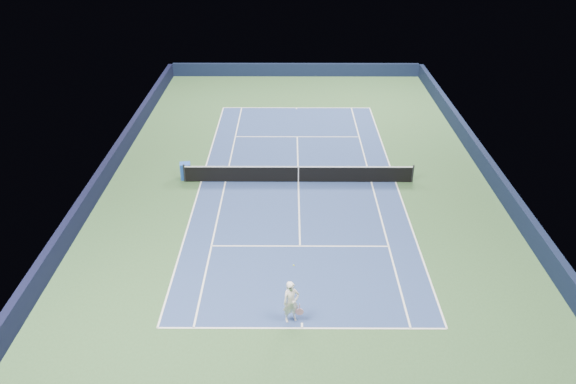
{
  "coord_description": "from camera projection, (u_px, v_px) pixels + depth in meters",
  "views": [
    {
      "loc": [
        -0.46,
        -27.97,
        14.78
      ],
      "look_at": [
        -0.57,
        -3.0,
        1.0
      ],
      "focal_mm": 35.0,
      "sensor_mm": 36.0,
      "label": 1
    }
  ],
  "objects": [
    {
      "name": "sideline_singles_left",
      "position": [
        226.0,
        182.0,
        31.64
      ],
      "size": [
        0.08,
        23.77,
        0.0
      ],
      "primitive_type": "cube",
      "color": "white",
      "rests_on": "ground"
    },
    {
      "name": "center_service_line",
      "position": [
        298.0,
        182.0,
        31.62
      ],
      "size": [
        0.08,
        12.8,
        0.0
      ],
      "primitive_type": "cube",
      "color": "white",
      "rests_on": "ground"
    },
    {
      "name": "service_line_near",
      "position": [
        300.0,
        246.0,
        26.02
      ],
      "size": [
        8.23,
        0.08,
        0.0
      ],
      "primitive_type": "cube",
      "color": "white",
      "rests_on": "ground"
    },
    {
      "name": "sideline_doubles_left",
      "position": [
        201.0,
        182.0,
        31.64
      ],
      "size": [
        0.08,
        23.77,
        0.0
      ],
      "primitive_type": "cube",
      "color": "white",
      "rests_on": "ground"
    },
    {
      "name": "tennis_player",
      "position": [
        291.0,
        302.0,
        21.2
      ],
      "size": [
        0.86,
        1.35,
        1.89
      ],
      "color": "white",
      "rests_on": "ground"
    },
    {
      "name": "center_mark_near",
      "position": [
        302.0,
        326.0,
        21.35
      ],
      "size": [
        0.08,
        0.3,
        0.0
      ],
      "primitive_type": "cube",
      "color": "white",
      "rests_on": "ground"
    },
    {
      "name": "baseline_far",
      "position": [
        296.0,
        108.0,
        42.03
      ],
      "size": [
        10.97,
        0.08,
        0.0
      ],
      "primitive_type": "cube",
      "color": "white",
      "rests_on": "ground"
    },
    {
      "name": "ground",
      "position": [
        298.0,
        182.0,
        31.63
      ],
      "size": [
        40.0,
        40.0,
        0.0
      ],
      "primitive_type": "plane",
      "color": "#2F4F2B",
      "rests_on": "ground"
    },
    {
      "name": "wall_far",
      "position": [
        296.0,
        70.0,
        48.72
      ],
      "size": [
        22.0,
        0.35,
        1.1
      ],
      "primitive_type": "cube",
      "color": "#101832",
      "rests_on": "ground"
    },
    {
      "name": "wall_left",
      "position": [
        105.0,
        173.0,
        31.4
      ],
      "size": [
        0.35,
        40.0,
        1.1
      ],
      "primitive_type": "cube",
      "color": "black",
      "rests_on": "ground"
    },
    {
      "name": "court_surface",
      "position": [
        298.0,
        182.0,
        31.63
      ],
      "size": [
        10.97,
        23.77,
        0.01
      ],
      "primitive_type": "cube",
      "color": "navy",
      "rests_on": "ground"
    },
    {
      "name": "wall_right",
      "position": [
        492.0,
        174.0,
        31.32
      ],
      "size": [
        0.35,
        40.0,
        1.1
      ],
      "primitive_type": "cube",
      "color": "#111833",
      "rests_on": "ground"
    },
    {
      "name": "sideline_singles_right",
      "position": [
        371.0,
        182.0,
        31.61
      ],
      "size": [
        0.08,
        23.77,
        0.0
      ],
      "primitive_type": "cube",
      "color": "white",
      "rests_on": "ground"
    },
    {
      "name": "tennis_net",
      "position": [
        298.0,
        174.0,
        31.38
      ],
      "size": [
        12.9,
        0.1,
        1.07
      ],
      "color": "black",
      "rests_on": "ground"
    },
    {
      "name": "service_line_far",
      "position": [
        297.0,
        137.0,
        37.23
      ],
      "size": [
        8.23,
        0.08,
        0.0
      ],
      "primitive_type": "cube",
      "color": "white",
      "rests_on": "ground"
    },
    {
      "name": "sponsor_cube",
      "position": [
        186.0,
        171.0,
        31.78
      ],
      "size": [
        0.66,
        0.61,
        0.95
      ],
      "color": "#1C47A8",
      "rests_on": "ground"
    },
    {
      "name": "sideline_doubles_right",
      "position": [
        396.0,
        182.0,
        31.6
      ],
      "size": [
        0.08,
        23.77,
        0.0
      ],
      "primitive_type": "cube",
      "color": "white",
      "rests_on": "ground"
    },
    {
      "name": "baseline_near",
      "position": [
        302.0,
        328.0,
        21.22
      ],
      "size": [
        10.97,
        0.08,
        0.0
      ],
      "primitive_type": "cube",
      "color": "white",
      "rests_on": "ground"
    },
    {
      "name": "center_mark_far",
      "position": [
        297.0,
        108.0,
        41.9
      ],
      "size": [
        0.08,
        0.3,
        0.0
      ],
      "primitive_type": "cube",
      "color": "white",
      "rests_on": "ground"
    }
  ]
}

